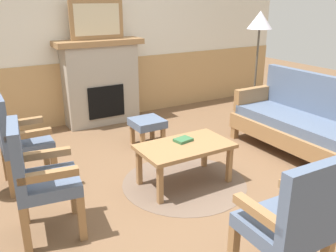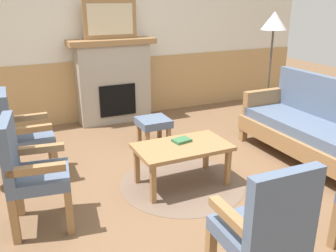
% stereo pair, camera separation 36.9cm
% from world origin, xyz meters
% --- Properties ---
extents(ground_plane, '(14.00, 14.00, 0.00)m').
position_xyz_m(ground_plane, '(0.00, 0.00, 0.00)').
color(ground_plane, brown).
extents(wall_back, '(7.20, 0.14, 2.70)m').
position_xyz_m(wall_back, '(0.00, 2.60, 1.31)').
color(wall_back, silver).
rests_on(wall_back, ground_plane).
extents(fireplace, '(1.30, 0.44, 1.28)m').
position_xyz_m(fireplace, '(0.00, 2.35, 0.65)').
color(fireplace, '#A39989').
rests_on(fireplace, ground_plane).
extents(framed_picture, '(0.80, 0.04, 0.56)m').
position_xyz_m(framed_picture, '(0.00, 2.35, 1.56)').
color(framed_picture, olive).
rests_on(framed_picture, fireplace).
extents(couch, '(0.70, 1.80, 0.98)m').
position_xyz_m(couch, '(1.69, -0.07, 0.40)').
color(couch, olive).
rests_on(couch, ground_plane).
extents(coffee_table, '(0.96, 0.56, 0.44)m').
position_xyz_m(coffee_table, '(0.02, 0.04, 0.39)').
color(coffee_table, olive).
rests_on(coffee_table, ground_plane).
extents(round_rug, '(1.32, 1.32, 0.01)m').
position_xyz_m(round_rug, '(0.02, 0.04, 0.00)').
color(round_rug, brown).
rests_on(round_rug, ground_plane).
extents(book_on_table, '(0.20, 0.16, 0.03)m').
position_xyz_m(book_on_table, '(0.05, 0.13, 0.46)').
color(book_on_table, '#33663D').
rests_on(book_on_table, coffee_table).
extents(footstool, '(0.40, 0.40, 0.36)m').
position_xyz_m(footstool, '(0.17, 1.17, 0.28)').
color(footstool, olive).
rests_on(footstool, ground_plane).
extents(armchair_near_fireplace, '(0.49, 0.49, 0.98)m').
position_xyz_m(armchair_near_fireplace, '(-1.45, 0.87, 0.54)').
color(armchair_near_fireplace, olive).
rests_on(armchair_near_fireplace, ground_plane).
extents(armchair_by_window_left, '(0.54, 0.54, 0.98)m').
position_xyz_m(armchair_by_window_left, '(-1.46, -0.09, 0.54)').
color(armchair_by_window_left, olive).
rests_on(armchair_by_window_left, ground_plane).
extents(armchair_front_left, '(0.49, 0.49, 0.98)m').
position_xyz_m(armchair_front_left, '(-0.22, -1.55, 0.54)').
color(armchair_front_left, olive).
rests_on(armchair_front_left, ground_plane).
extents(floor_lamp_by_couch, '(0.36, 0.36, 1.68)m').
position_xyz_m(floor_lamp_by_couch, '(2.01, 1.15, 1.45)').
color(floor_lamp_by_couch, '#332D28').
rests_on(floor_lamp_by_couch, ground_plane).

